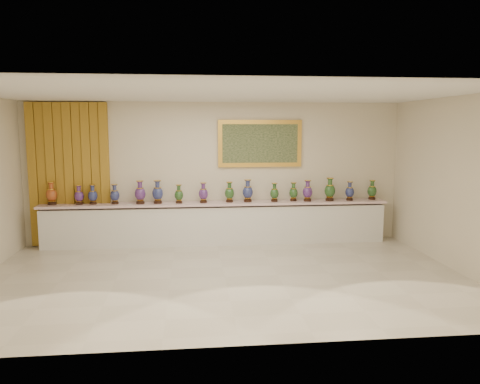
# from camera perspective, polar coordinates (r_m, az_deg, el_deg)

# --- Properties ---
(ground) EXTENTS (8.00, 8.00, 0.00)m
(ground) POSITION_cam_1_polar(r_m,az_deg,el_deg) (7.90, -1.89, -10.31)
(ground) COLOR beige
(ground) RESTS_ON ground
(room) EXTENTS (8.00, 8.00, 8.00)m
(room) POSITION_cam_1_polar(r_m,az_deg,el_deg) (10.14, -16.59, 2.64)
(room) COLOR beige
(room) RESTS_ON ground
(counter) EXTENTS (7.28, 0.48, 0.90)m
(counter) POSITION_cam_1_polar(r_m,az_deg,el_deg) (9.98, -2.84, -3.88)
(counter) COLOR white
(counter) RESTS_ON ground
(vase_0) EXTENTS (0.25, 0.25, 0.48)m
(vase_0) POSITION_cam_1_polar(r_m,az_deg,el_deg) (10.26, -21.99, -0.28)
(vase_0) COLOR black
(vase_0) RESTS_ON counter
(vase_1) EXTENTS (0.24, 0.24, 0.40)m
(vase_1) POSITION_cam_1_polar(r_m,az_deg,el_deg) (10.11, -19.03, -0.44)
(vase_1) COLOR black
(vase_1) RESTS_ON counter
(vase_2) EXTENTS (0.22, 0.22, 0.41)m
(vase_2) POSITION_cam_1_polar(r_m,az_deg,el_deg) (10.06, -17.51, -0.41)
(vase_2) COLOR black
(vase_2) RESTS_ON counter
(vase_3) EXTENTS (0.21, 0.21, 0.41)m
(vase_3) POSITION_cam_1_polar(r_m,az_deg,el_deg) (9.96, -15.01, -0.38)
(vase_3) COLOR black
(vase_3) RESTS_ON counter
(vase_4) EXTENTS (0.28, 0.28, 0.48)m
(vase_4) POSITION_cam_1_polar(r_m,az_deg,el_deg) (9.88, -12.08, -0.17)
(vase_4) COLOR black
(vase_4) RESTS_ON counter
(vase_5) EXTENTS (0.27, 0.27, 0.48)m
(vase_5) POSITION_cam_1_polar(r_m,az_deg,el_deg) (9.84, -10.01, -0.13)
(vase_5) COLOR black
(vase_5) RESTS_ON counter
(vase_6) EXTENTS (0.21, 0.21, 0.39)m
(vase_6) POSITION_cam_1_polar(r_m,az_deg,el_deg) (9.81, -7.46, -0.35)
(vase_6) COLOR black
(vase_6) RESTS_ON counter
(vase_7) EXTENTS (0.24, 0.24, 0.42)m
(vase_7) POSITION_cam_1_polar(r_m,az_deg,el_deg) (9.83, -4.49, -0.20)
(vase_7) COLOR black
(vase_7) RESTS_ON counter
(vase_8) EXTENTS (0.23, 0.23, 0.43)m
(vase_8) POSITION_cam_1_polar(r_m,az_deg,el_deg) (9.87, -1.29, -0.12)
(vase_8) COLOR black
(vase_8) RESTS_ON counter
(vase_9) EXTENTS (0.27, 0.27, 0.48)m
(vase_9) POSITION_cam_1_polar(r_m,az_deg,el_deg) (9.91, 0.95, 0.02)
(vase_9) COLOR black
(vase_9) RESTS_ON counter
(vase_10) EXTENTS (0.24, 0.24, 0.40)m
(vase_10) POSITION_cam_1_polar(r_m,az_deg,el_deg) (9.97, 4.22, -0.15)
(vase_10) COLOR black
(vase_10) RESTS_ON counter
(vase_11) EXTENTS (0.24, 0.24, 0.40)m
(vase_11) POSITION_cam_1_polar(r_m,az_deg,el_deg) (10.10, 6.53, -0.08)
(vase_11) COLOR black
(vase_11) RESTS_ON counter
(vase_12) EXTENTS (0.27, 0.27, 0.45)m
(vase_12) POSITION_cam_1_polar(r_m,az_deg,el_deg) (10.10, 8.24, 0.03)
(vase_12) COLOR black
(vase_12) RESTS_ON counter
(vase_13) EXTENTS (0.26, 0.26, 0.50)m
(vase_13) POSITION_cam_1_polar(r_m,az_deg,el_deg) (10.23, 10.90, 0.18)
(vase_13) COLOR black
(vase_13) RESTS_ON counter
(vase_14) EXTENTS (0.22, 0.22, 0.41)m
(vase_14) POSITION_cam_1_polar(r_m,az_deg,el_deg) (10.39, 13.23, 0.01)
(vase_14) COLOR black
(vase_14) RESTS_ON counter
(vase_15) EXTENTS (0.23, 0.23, 0.43)m
(vase_15) POSITION_cam_1_polar(r_m,az_deg,el_deg) (10.63, 15.80, 0.13)
(vase_15) COLOR black
(vase_15) RESTS_ON counter
(label_card) EXTENTS (0.10, 0.06, 0.00)m
(label_card) POSITION_cam_1_polar(r_m,az_deg,el_deg) (9.82, -13.29, -1.50)
(label_card) COLOR white
(label_card) RESTS_ON counter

